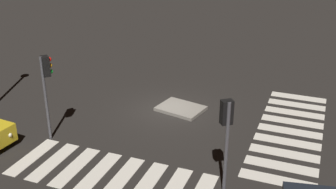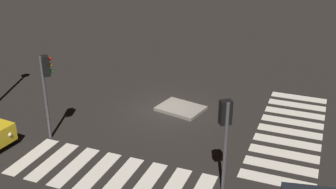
{
  "view_description": "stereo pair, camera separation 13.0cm",
  "coord_description": "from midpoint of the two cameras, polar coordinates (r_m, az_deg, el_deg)",
  "views": [
    {
      "loc": [
        7.74,
        -19.81,
        10.24
      ],
      "look_at": [
        0.0,
        0.0,
        1.0
      ],
      "focal_mm": 44.51,
      "sensor_mm": 36.0,
      "label": 1
    },
    {
      "loc": [
        7.86,
        -19.76,
        10.24
      ],
      "look_at": [
        0.0,
        0.0,
        1.0
      ],
      "focal_mm": 44.51,
      "sensor_mm": 36.0,
      "label": 2
    }
  ],
  "objects": [
    {
      "name": "traffic_island",
      "position": [
        23.66,
        1.92,
        -1.93
      ],
      "size": [
        2.81,
        2.33,
        0.18
      ],
      "color": "gray",
      "rests_on": "ground"
    },
    {
      "name": "traffic_light_south",
      "position": [
        20.32,
        -16.19,
        2.31
      ],
      "size": [
        0.54,
        0.53,
        4.25
      ],
      "rotation": [
        0.0,
        0.0,
        0.87
      ],
      "color": "#47474C",
      "rests_on": "ground"
    },
    {
      "name": "crosswalk_near",
      "position": [
        18.26,
        -7.88,
        -10.85
      ],
      "size": [
        8.75,
        3.2,
        0.02
      ],
      "color": "silver",
      "rests_on": "ground"
    },
    {
      "name": "crosswalk_side",
      "position": [
        22.3,
        16.48,
        -4.88
      ],
      "size": [
        3.2,
        9.9,
        0.02
      ],
      "color": "silver",
      "rests_on": "ground"
    },
    {
      "name": "traffic_light_east",
      "position": [
        15.83,
        8.06,
        -4.02
      ],
      "size": [
        0.54,
        0.53,
        3.95
      ],
      "rotation": [
        0.0,
        0.0,
        2.23
      ],
      "color": "#47474C",
      "rests_on": "ground"
    },
    {
      "name": "ground_plane",
      "position": [
        23.6,
        0.16,
        -2.23
      ],
      "size": [
        80.0,
        80.0,
        0.0
      ],
      "primitive_type": "plane",
      "color": "black"
    }
  ]
}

